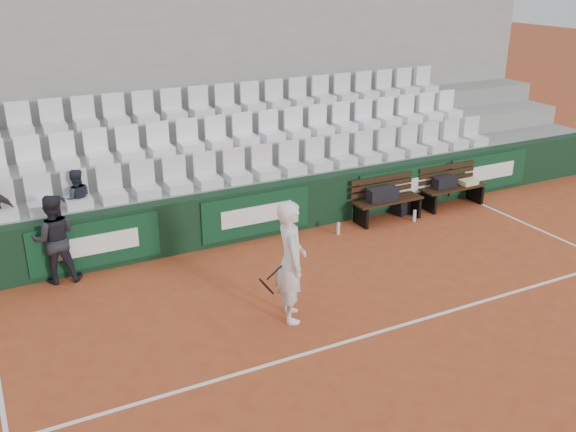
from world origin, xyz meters
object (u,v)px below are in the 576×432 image
object	(u,v)px
bench_left	(387,210)
sports_bag_right	(445,182)
bench_right	(452,196)
water_bottle_far	(414,216)
tennis_player	(291,261)
spectator_c	(74,175)
sports_bag_left	(382,194)
sports_bag_ground	(404,206)
water_bottle_near	(338,228)
ball_kid	(54,239)

from	to	relation	value
bench_left	sports_bag_right	distance (m)	1.55
bench_right	water_bottle_far	size ratio (longest dim) A/B	6.13
tennis_player	spectator_c	world-z (taller)	spectator_c
bench_left	water_bottle_far	bearing A→B (deg)	-35.42
tennis_player	bench_right	bearing A→B (deg)	26.08
bench_right	sports_bag_right	xyz separation A→B (m)	(-0.21, 0.04, 0.34)
sports_bag_left	sports_bag_right	distance (m)	1.67
sports_bag_ground	water_bottle_near	world-z (taller)	sports_bag_ground
water_bottle_near	bench_left	bearing A→B (deg)	8.40
sports_bag_ground	ball_kid	distance (m)	7.03
sports_bag_right	spectator_c	bearing A→B (deg)	172.97
sports_bag_left	ball_kid	size ratio (longest dim) A/B	0.42
bench_left	tennis_player	distance (m)	4.45
bench_left	sports_bag_right	xyz separation A→B (m)	(1.51, 0.06, 0.34)
bench_right	water_bottle_far	bearing A→B (deg)	-164.74
sports_bag_right	ball_kid	bearing A→B (deg)	178.55
sports_bag_left	water_bottle_far	size ratio (longest dim) A/B	2.59
water_bottle_far	sports_bag_right	bearing A→B (deg)	19.93
sports_bag_ground	bench_left	bearing A→B (deg)	-162.50
ball_kid	sports_bag_right	bearing A→B (deg)	-172.37
water_bottle_near	tennis_player	bearing A→B (deg)	-133.78
bench_right	sports_bag_left	world-z (taller)	sports_bag_left
water_bottle_far	spectator_c	distance (m)	6.66
water_bottle_far	bench_left	bearing A→B (deg)	144.58
sports_bag_left	tennis_player	size ratio (longest dim) A/B	0.34
sports_bag_ground	tennis_player	world-z (taller)	tennis_player
sports_bag_right	spectator_c	distance (m)	7.56
bench_right	ball_kid	distance (m)	8.20
sports_bag_ground	tennis_player	distance (m)	5.01
bench_right	tennis_player	bearing A→B (deg)	-153.92
sports_bag_left	sports_bag_right	size ratio (longest dim) A/B	1.23
sports_bag_right	ball_kid	world-z (taller)	ball_kid
bench_right	sports_bag_ground	xyz separation A→B (m)	(-1.17, 0.15, -0.08)
water_bottle_far	tennis_player	distance (m)	4.67
ball_kid	bench_left	bearing A→B (deg)	-173.26
water_bottle_near	tennis_player	xyz separation A→B (m)	(-2.28, -2.38, 0.80)
bench_left	bench_right	size ratio (longest dim) A/B	1.00
sports_bag_ground	water_bottle_far	world-z (taller)	sports_bag_ground
bench_left	water_bottle_near	distance (m)	1.31
sports_bag_left	sports_bag_ground	distance (m)	0.85
sports_bag_left	sports_bag_right	xyz separation A→B (m)	(1.66, 0.07, -0.02)
bench_right	sports_bag_left	size ratio (longest dim) A/B	2.36
bench_right	ball_kid	size ratio (longest dim) A/B	0.99
sports_bag_ground	spectator_c	world-z (taller)	spectator_c
bench_left	ball_kid	xyz separation A→B (m)	(-6.45, 0.26, 0.53)
water_bottle_near	ball_kid	world-z (taller)	ball_kid
sports_bag_right	tennis_player	bearing A→B (deg)	-152.65
bench_left	water_bottle_far	xyz separation A→B (m)	(0.45, -0.32, -0.10)
sports_bag_ground	water_bottle_far	bearing A→B (deg)	-101.47
bench_left	water_bottle_near	bearing A→B (deg)	-171.60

